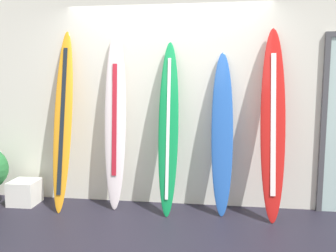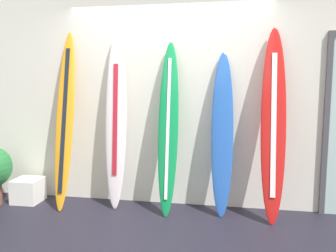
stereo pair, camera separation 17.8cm
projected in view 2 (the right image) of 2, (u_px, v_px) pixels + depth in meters
ground at (146, 247)px, 3.36m from camera, size 8.00×8.00×0.04m
wall_back at (170, 95)px, 4.45m from camera, size 7.20×0.20×2.80m
surfboard_sunset at (65, 121)px, 4.32m from camera, size 0.25×0.55×2.19m
surfboard_ivory at (116, 120)px, 4.30m from camera, size 0.29×0.35×2.20m
surfboard_emerald at (168, 128)px, 4.12m from camera, size 0.25×0.49×2.04m
surfboard_cobalt at (222, 134)px, 4.08m from camera, size 0.27×0.41×1.91m
surfboard_crimson at (273, 126)px, 3.89m from camera, size 0.28×0.50×2.18m
display_block_left at (28, 190)px, 4.56m from camera, size 0.35×0.35×0.31m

